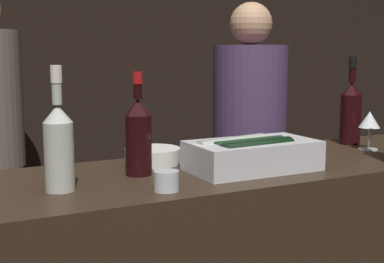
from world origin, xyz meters
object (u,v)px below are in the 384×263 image
candle_votive (166,181)px  red_wine_bottle_black_foil (351,110)px  bowl_white (153,155)px  wine_glass (369,121)px  red_wine_bottle_tall (138,134)px  white_wine_bottle (59,143)px  ice_bin_with_bottles (251,154)px  person_blond_tee (249,154)px

candle_votive → red_wine_bottle_black_foil: bearing=19.7°
bowl_white → wine_glass: bearing=-8.9°
wine_glass → red_wine_bottle_tall: red_wine_bottle_tall is taller
bowl_white → white_wine_bottle: 0.43m
wine_glass → white_wine_bottle: (-1.20, -0.09, 0.02)m
ice_bin_with_bottles → wine_glass: wine_glass is taller
red_wine_bottle_black_foil → ice_bin_with_bottles: bearing=-159.5°
bowl_white → candle_votive: candle_votive is taller
ice_bin_with_bottles → bowl_white: (-0.24, 0.23, -0.03)m
ice_bin_with_bottles → candle_votive: ice_bin_with_bottles is taller
candle_votive → red_wine_bottle_tall: 0.23m
ice_bin_with_bottles → red_wine_bottle_black_foil: bearing=20.5°
ice_bin_with_bottles → candle_votive: bearing=-161.8°
red_wine_bottle_tall → white_wine_bottle: (-0.26, -0.08, 0.00)m
wine_glass → red_wine_bottle_tall: size_ratio=0.47×
red_wine_bottle_tall → person_blond_tee: 1.21m
ice_bin_with_bottles → person_blond_tee: bearing=57.3°
person_blond_tee → wine_glass: bearing=71.5°
red_wine_bottle_tall → red_wine_bottle_black_foil: size_ratio=0.89×
white_wine_bottle → red_wine_bottle_black_foil: (1.23, 0.22, 0.01)m
red_wine_bottle_black_foil → person_blond_tee: (-0.08, 0.63, -0.28)m
ice_bin_with_bottles → candle_votive: (-0.34, -0.11, -0.03)m
bowl_white → white_wine_bottle: (-0.36, -0.22, 0.10)m
bowl_white → red_wine_bottle_black_foil: (0.87, 0.00, 0.11)m
bowl_white → person_blond_tee: size_ratio=0.11×
white_wine_bottle → ice_bin_with_bottles: bearing=-1.7°
bowl_white → candle_votive: bearing=-106.9°
white_wine_bottle → person_blond_tee: size_ratio=0.20×
ice_bin_with_bottles → bowl_white: bearing=135.3°
white_wine_bottle → person_blond_tee: 1.46m
red_wine_bottle_black_foil → wine_glass: bearing=-102.2°
ice_bin_with_bottles → bowl_white: ice_bin_with_bottles is taller
white_wine_bottle → red_wine_bottle_black_foil: size_ratio=0.95×
candle_votive → red_wine_bottle_black_foil: red_wine_bottle_black_foil is taller
red_wine_bottle_tall → white_wine_bottle: white_wine_bottle is taller
wine_glass → white_wine_bottle: 1.20m
red_wine_bottle_black_foil → person_blond_tee: 0.69m
bowl_white → red_wine_bottle_black_foil: 0.87m
bowl_white → white_wine_bottle: bearing=-148.9°
red_wine_bottle_black_foil → red_wine_bottle_tall: bearing=-172.1°
wine_glass → person_blond_tee: (-0.05, 0.76, -0.26)m
bowl_white → person_blond_tee: 1.03m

